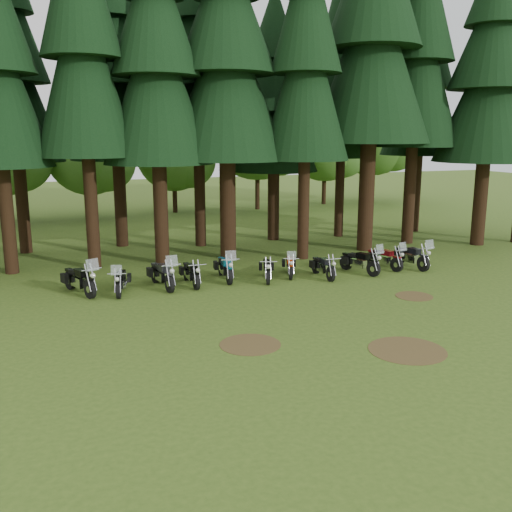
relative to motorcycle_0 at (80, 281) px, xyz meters
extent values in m
plane|color=#39551A|center=(7.23, -5.30, -0.52)|extent=(120.00, 120.00, 0.00)
cylinder|color=#311E10|center=(-2.55, 4.52, 2.24)|extent=(0.58, 0.58, 5.53)
cylinder|color=#311E10|center=(0.94, 4.21, 2.47)|extent=(0.58, 0.58, 5.99)
cone|color=black|center=(0.94, 4.21, 8.21)|extent=(4.32, 4.32, 7.49)
cylinder|color=#311E10|center=(4.02, 4.11, 2.26)|extent=(0.66, 0.66, 5.57)
cone|color=black|center=(4.02, 4.11, 7.59)|extent=(4.95, 4.95, 6.96)
cone|color=black|center=(4.02, 4.11, 10.88)|extent=(3.96, 3.96, 5.87)
cylinder|color=#311E10|center=(7.29, 4.15, 2.33)|extent=(0.77, 0.77, 5.70)
cone|color=black|center=(7.29, 4.15, 7.78)|extent=(5.81, 5.81, 7.12)
cone|color=black|center=(7.29, 4.15, 11.15)|extent=(4.65, 4.65, 6.01)
cylinder|color=#311E10|center=(10.66, 2.73, 2.33)|extent=(0.55, 0.55, 5.71)
cone|color=black|center=(10.66, 2.73, 7.80)|extent=(4.15, 4.15, 7.14)
cone|color=black|center=(10.66, 2.73, 11.17)|extent=(3.32, 3.32, 6.03)
cylinder|color=#311E10|center=(14.59, 3.47, 2.78)|extent=(0.80, 0.80, 6.62)
cone|color=black|center=(14.59, 3.47, 9.12)|extent=(5.98, 5.98, 8.27)
cylinder|color=#311E10|center=(17.85, 4.31, 2.65)|extent=(0.64, 0.64, 6.35)
cone|color=black|center=(17.85, 4.31, 8.73)|extent=(4.79, 4.79, 7.93)
cylinder|color=#311E10|center=(21.16, 2.53, 2.18)|extent=(0.72, 0.72, 5.41)
cone|color=black|center=(21.16, 2.53, 7.37)|extent=(5.44, 5.44, 6.77)
cone|color=black|center=(21.16, 2.53, 10.57)|extent=(4.35, 4.35, 5.71)
cylinder|color=#311E10|center=(-2.03, 9.05, 2.24)|extent=(0.60, 0.60, 5.53)
cone|color=black|center=(-2.03, 9.05, 7.54)|extent=(4.52, 4.52, 6.91)
cone|color=black|center=(-2.03, 9.05, 10.80)|extent=(3.62, 3.62, 5.83)
cylinder|color=#311E10|center=(2.85, 9.10, 2.25)|extent=(0.65, 0.65, 5.55)
cone|color=black|center=(2.85, 9.10, 7.58)|extent=(4.85, 4.85, 6.94)
cone|color=black|center=(2.85, 9.10, 10.86)|extent=(3.88, 3.88, 5.86)
cylinder|color=#311E10|center=(6.86, 7.64, 2.24)|extent=(0.58, 0.58, 5.52)
cone|color=black|center=(6.86, 7.64, 7.53)|extent=(4.35, 4.35, 6.90)
cone|color=black|center=(6.86, 7.64, 10.78)|extent=(3.48, 3.48, 5.83)
cylinder|color=#311E10|center=(11.26, 7.95, 1.82)|extent=(0.66, 0.66, 4.70)
cone|color=black|center=(11.26, 7.95, 6.32)|extent=(4.94, 4.94, 5.87)
cone|color=black|center=(11.26, 7.95, 9.10)|extent=(3.95, 3.95, 4.96)
cone|color=black|center=(11.26, 7.95, 11.30)|extent=(2.77, 2.77, 3.91)
cylinder|color=#311E10|center=(15.30, 7.56, 2.26)|extent=(0.53, 0.53, 5.56)
cone|color=black|center=(15.30, 7.56, 7.59)|extent=(3.94, 3.94, 6.95)
cone|color=black|center=(15.30, 7.56, 10.88)|extent=(3.15, 3.15, 5.87)
cylinder|color=#311E10|center=(20.59, 7.49, 2.30)|extent=(0.61, 0.61, 5.65)
cone|color=black|center=(20.59, 7.49, 7.72)|extent=(4.59, 4.59, 7.06)
cone|color=black|center=(20.59, 7.49, 11.05)|extent=(3.67, 3.67, 5.96)
cylinder|color=#311E10|center=(-3.51, 19.68, 0.88)|extent=(0.36, 0.36, 2.80)
sphere|color=#3E6B2B|center=(-2.39, 18.93, 3.96)|extent=(4.67, 4.67, 4.67)
cylinder|color=#311E10|center=(2.24, 20.01, 0.75)|extent=(0.36, 0.36, 2.55)
sphere|color=#3E6B2B|center=(2.24, 20.01, 4.15)|extent=(5.95, 5.95, 5.95)
sphere|color=#3E6B2B|center=(3.26, 19.33, 3.56)|extent=(4.25, 4.25, 4.25)
cylinder|color=#311E10|center=(8.54, 21.20, 0.71)|extent=(0.36, 0.36, 2.47)
sphere|color=#3E6B2B|center=(8.54, 21.20, 4.01)|extent=(5.76, 5.76, 5.76)
sphere|color=#3E6B2B|center=(9.53, 20.54, 3.43)|extent=(4.12, 4.12, 4.12)
cylinder|color=#311E10|center=(15.14, 20.67, 1.24)|extent=(0.36, 0.36, 3.52)
sphere|color=#3E6B2B|center=(15.14, 20.67, 5.93)|extent=(8.21, 8.21, 8.21)
sphere|color=#3E6B2B|center=(16.55, 19.73, 5.11)|extent=(5.87, 5.87, 5.87)
cylinder|color=#311E10|center=(21.77, 21.92, 0.95)|extent=(0.36, 0.36, 2.94)
sphere|color=#3E6B2B|center=(21.77, 21.92, 4.87)|extent=(6.86, 6.86, 6.86)
sphere|color=#3E6B2B|center=(22.94, 21.14, 4.18)|extent=(4.90, 4.90, 4.90)
cylinder|color=#311E10|center=(26.31, 21.78, 1.23)|extent=(0.36, 0.36, 3.52)
sphere|color=#3E6B2B|center=(26.31, 21.78, 5.92)|extent=(8.20, 8.20, 8.20)
sphere|color=#3E6B2B|center=(27.72, 20.84, 5.10)|extent=(5.86, 5.86, 5.86)
cylinder|color=#4C3D1E|center=(4.23, -7.30, -0.52)|extent=(1.80, 1.80, 0.01)
cylinder|color=#4C3D1E|center=(11.73, -4.80, -0.52)|extent=(1.40, 1.40, 0.01)
cylinder|color=#4C3D1E|center=(8.23, -9.30, -0.52)|extent=(2.20, 2.20, 0.01)
cylinder|color=black|center=(0.31, -0.78, -0.16)|extent=(0.41, 0.73, 0.73)
cylinder|color=black|center=(-0.32, 0.81, -0.16)|extent=(0.41, 0.73, 0.73)
cube|color=silver|center=(-0.03, 0.07, -0.06)|extent=(0.57, 0.83, 0.38)
cube|color=black|center=(0.07, -0.17, 0.34)|extent=(0.53, 0.69, 0.26)
cube|color=black|center=(-0.12, 0.30, 0.29)|extent=(0.53, 0.69, 0.13)
cube|color=silver|center=(0.43, -1.09, 0.82)|extent=(0.48, 0.30, 0.44)
cylinder|color=black|center=(1.29, -1.15, -0.21)|extent=(0.29, 0.64, 0.63)
cylinder|color=black|center=(1.67, 0.27, -0.21)|extent=(0.29, 0.64, 0.63)
cube|color=silver|center=(1.49, -0.39, -0.12)|extent=(0.43, 0.71, 0.32)
cube|color=black|center=(1.44, -0.60, 0.22)|extent=(0.41, 0.58, 0.23)
cube|color=black|center=(1.55, -0.18, 0.18)|extent=(0.41, 0.58, 0.11)
cube|color=silver|center=(1.22, -1.42, 0.63)|extent=(0.42, 0.22, 0.37)
cylinder|color=black|center=(3.24, -1.03, -0.17)|extent=(0.25, 0.73, 0.71)
cylinder|color=black|center=(3.00, 0.62, -0.17)|extent=(0.25, 0.73, 0.71)
cube|color=silver|center=(3.11, -0.15, -0.07)|extent=(0.41, 0.79, 0.37)
cube|color=#24242A|center=(3.15, -0.40, 0.32)|extent=(0.40, 0.63, 0.26)
cube|color=black|center=(3.08, 0.09, 0.28)|extent=(0.40, 0.63, 0.13)
cube|color=silver|center=(3.28, -1.35, 0.79)|extent=(0.47, 0.20, 0.43)
cylinder|color=black|center=(4.30, -0.99, -0.20)|extent=(0.14, 0.65, 0.65)
cylinder|color=black|center=(4.30, 0.55, -0.20)|extent=(0.14, 0.65, 0.65)
cube|color=silver|center=(4.30, -0.17, -0.11)|extent=(0.28, 0.69, 0.34)
cube|color=black|center=(4.30, -0.40, 0.25)|extent=(0.30, 0.55, 0.24)
cube|color=black|center=(4.30, 0.06, 0.21)|extent=(0.30, 0.55, 0.12)
cylinder|color=black|center=(5.75, -0.72, -0.18)|extent=(0.21, 0.69, 0.68)
cylinder|color=black|center=(5.91, 0.88, -0.18)|extent=(0.21, 0.69, 0.68)
cube|color=silver|center=(5.83, 0.13, -0.09)|extent=(0.36, 0.75, 0.35)
cube|color=#0F5B73|center=(5.81, -0.11, 0.28)|extent=(0.36, 0.60, 0.25)
cube|color=black|center=(5.86, 0.37, 0.24)|extent=(0.36, 0.60, 0.12)
cube|color=silver|center=(5.72, -1.03, 0.74)|extent=(0.45, 0.17, 0.41)
cylinder|color=black|center=(7.21, -1.28, -0.21)|extent=(0.33, 0.64, 0.63)
cylinder|color=black|center=(7.69, 0.11, -0.21)|extent=(0.33, 0.64, 0.63)
cube|color=silver|center=(7.46, -0.54, -0.12)|extent=(0.47, 0.72, 0.32)
cube|color=black|center=(7.39, -0.75, 0.22)|extent=(0.44, 0.59, 0.23)
cube|color=black|center=(7.53, -0.33, 0.18)|extent=(0.44, 0.59, 0.11)
cylinder|color=black|center=(8.41, -0.87, -0.23)|extent=(0.32, 0.60, 0.59)
cylinder|color=black|center=(8.88, 0.44, -0.23)|extent=(0.32, 0.60, 0.59)
cube|color=silver|center=(8.66, -0.17, -0.15)|extent=(0.45, 0.68, 0.30)
cube|color=#B3300A|center=(8.59, -0.37, 0.18)|extent=(0.42, 0.56, 0.22)
cube|color=black|center=(8.73, 0.02, 0.14)|extent=(0.42, 0.56, 0.11)
cube|color=silver|center=(8.32, -1.12, 0.57)|extent=(0.39, 0.23, 0.35)
cylinder|color=black|center=(9.82, -1.74, -0.21)|extent=(0.15, 0.63, 0.63)
cylinder|color=black|center=(9.87, -0.27, -0.21)|extent=(0.15, 0.63, 0.63)
cube|color=silver|center=(9.85, -0.96, -0.13)|extent=(0.29, 0.67, 0.32)
cube|color=black|center=(9.84, -1.17, 0.22)|extent=(0.30, 0.53, 0.23)
cube|color=black|center=(9.85, -0.74, 0.18)|extent=(0.30, 0.53, 0.11)
cylinder|color=black|center=(11.92, -1.65, -0.19)|extent=(0.33, 0.69, 0.68)
cylinder|color=black|center=(11.45, -0.13, -0.19)|extent=(0.33, 0.69, 0.68)
cube|color=silver|center=(11.67, -0.84, -0.09)|extent=(0.48, 0.77, 0.35)
cube|color=black|center=(11.74, -1.07, 0.28)|extent=(0.46, 0.63, 0.25)
cube|color=black|center=(11.60, -0.62, 0.23)|extent=(0.46, 0.63, 0.12)
cube|color=silver|center=(12.01, -1.94, 0.73)|extent=(0.45, 0.25, 0.40)
cylinder|color=black|center=(13.34, -1.29, -0.20)|extent=(0.29, 0.66, 0.64)
cylinder|color=black|center=(12.96, 0.17, -0.20)|extent=(0.29, 0.66, 0.64)
cube|color=silver|center=(13.14, -0.51, -0.11)|extent=(0.43, 0.73, 0.33)
cube|color=maroon|center=(13.19, -0.73, 0.24)|extent=(0.42, 0.59, 0.23)
cube|color=black|center=(13.08, -0.30, 0.20)|extent=(0.42, 0.59, 0.12)
cube|color=silver|center=(13.41, -1.57, 0.67)|extent=(0.43, 0.22, 0.38)
cylinder|color=black|center=(14.49, -1.63, -0.18)|extent=(0.21, 0.70, 0.69)
cylinder|color=black|center=(14.34, -0.03, -0.18)|extent=(0.21, 0.70, 0.69)
cube|color=silver|center=(14.41, -0.78, -0.09)|extent=(0.36, 0.75, 0.35)
cube|color=black|center=(14.43, -1.02, 0.29)|extent=(0.36, 0.60, 0.25)
cube|color=black|center=(14.39, -0.54, 0.25)|extent=(0.36, 0.60, 0.13)
cube|color=silver|center=(14.52, -1.94, 0.75)|extent=(0.45, 0.17, 0.41)
camera|label=1|loc=(-1.16, -21.97, 5.49)|focal=40.00mm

